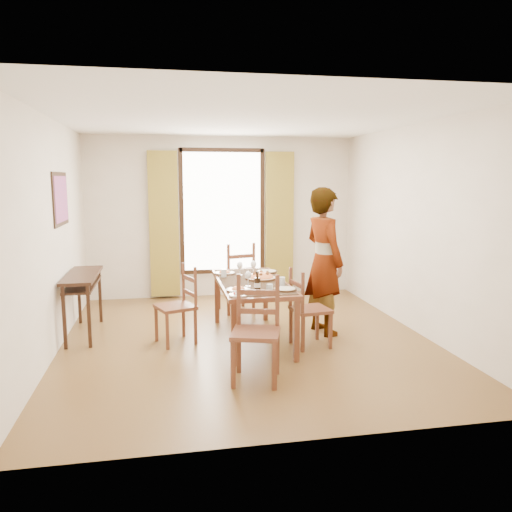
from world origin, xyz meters
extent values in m
plane|color=#533A1A|center=(0.00, 0.00, 0.00)|extent=(5.00, 5.00, 0.00)
cube|color=silver|center=(0.00, 2.50, 1.35)|extent=(4.50, 0.10, 2.70)
cube|color=silver|center=(0.00, -2.50, 1.35)|extent=(4.50, 0.10, 2.70)
cube|color=silver|center=(-2.25, 0.00, 1.35)|extent=(0.10, 5.00, 2.70)
cube|color=silver|center=(2.25, 0.00, 1.35)|extent=(0.10, 5.00, 2.70)
cube|color=white|center=(0.00, 0.00, 2.72)|extent=(4.50, 5.00, 0.04)
cube|color=white|center=(0.00, 2.47, 1.45)|extent=(1.30, 0.04, 2.00)
cube|color=olive|center=(-0.98, 2.41, 1.25)|extent=(0.48, 0.10, 2.40)
cube|color=olive|center=(0.98, 2.41, 1.25)|extent=(0.48, 0.10, 2.40)
cube|color=black|center=(-2.24, 0.60, 1.75)|extent=(0.02, 0.86, 0.66)
cube|color=red|center=(-2.23, 0.60, 1.75)|extent=(0.01, 0.76, 0.56)
cube|color=black|center=(-2.03, 0.60, 0.78)|extent=(0.38, 1.20, 0.04)
cube|color=black|center=(-2.03, 0.60, 0.66)|extent=(0.34, 1.10, 0.03)
cube|color=black|center=(-2.17, 0.05, 0.38)|extent=(0.04, 0.04, 0.76)
cube|color=black|center=(-2.17, 1.15, 0.38)|extent=(0.04, 0.04, 0.76)
cube|color=black|center=(-1.89, 0.05, 0.38)|extent=(0.04, 0.04, 0.76)
cube|color=black|center=(-1.89, 1.15, 0.38)|extent=(0.04, 0.04, 0.76)
cube|color=brown|center=(0.06, -0.02, 0.72)|extent=(0.81, 1.79, 0.05)
cube|color=black|center=(0.06, -0.02, 0.75)|extent=(0.75, 1.65, 0.01)
cube|color=brown|center=(-0.29, -0.86, 0.35)|extent=(0.06, 0.06, 0.70)
cube|color=brown|center=(-0.29, 0.81, 0.35)|extent=(0.06, 0.06, 0.70)
cube|color=brown|center=(0.41, -0.86, 0.35)|extent=(0.06, 0.06, 0.70)
cube|color=brown|center=(0.41, 0.81, 0.35)|extent=(0.06, 0.06, 0.70)
cube|color=brown|center=(-0.88, 0.04, 0.45)|extent=(0.55, 0.55, 0.04)
cube|color=brown|center=(-1.11, 0.15, 0.23)|extent=(0.04, 0.04, 0.45)
cube|color=brown|center=(-0.77, 0.28, 0.23)|extent=(0.04, 0.04, 0.45)
cube|color=brown|center=(-0.98, -0.19, 0.23)|extent=(0.04, 0.04, 0.45)
cube|color=brown|center=(-0.64, -0.06, 0.23)|extent=(0.04, 0.04, 0.45)
cube|color=brown|center=(-0.76, 0.28, 0.70)|extent=(0.04, 0.04, 0.50)
cube|color=brown|center=(-0.63, -0.06, 0.70)|extent=(0.04, 0.04, 0.50)
cube|color=brown|center=(-0.70, 0.11, 0.60)|extent=(0.15, 0.35, 0.05)
cube|color=brown|center=(-0.70, 0.11, 0.79)|extent=(0.15, 0.35, 0.05)
cube|color=brown|center=(0.07, 1.40, 0.50)|extent=(0.57, 0.57, 0.04)
cube|color=brown|center=(0.21, 1.64, 0.25)|extent=(0.04, 0.04, 0.50)
cube|color=brown|center=(0.31, 1.25, 0.25)|extent=(0.04, 0.04, 0.50)
cube|color=brown|center=(-0.18, 1.54, 0.25)|extent=(0.04, 0.04, 0.50)
cube|color=brown|center=(-0.08, 1.15, 0.25)|extent=(0.04, 0.04, 0.50)
cube|color=brown|center=(0.32, 1.24, 0.78)|extent=(0.04, 0.04, 0.56)
cube|color=brown|center=(-0.08, 1.14, 0.78)|extent=(0.04, 0.04, 0.56)
cube|color=brown|center=(0.12, 1.19, 0.67)|extent=(0.40, 0.13, 0.06)
cube|color=brown|center=(0.12, 1.19, 0.87)|extent=(0.40, 0.13, 0.06)
cube|color=brown|center=(-0.13, -1.30, 0.49)|extent=(0.57, 0.57, 0.04)
cube|color=brown|center=(-0.38, -1.43, 0.25)|extent=(0.04, 0.04, 0.49)
cube|color=brown|center=(-0.26, -1.05, 0.25)|extent=(0.04, 0.04, 0.49)
cube|color=brown|center=(0.00, -1.54, 0.25)|extent=(0.04, 0.04, 0.49)
cube|color=brown|center=(0.12, -1.16, 0.25)|extent=(0.04, 0.04, 0.49)
cube|color=brown|center=(-0.26, -1.04, 0.77)|extent=(0.04, 0.04, 0.55)
cube|color=brown|center=(0.12, -1.15, 0.77)|extent=(0.04, 0.04, 0.55)
cube|color=brown|center=(-0.07, -1.10, 0.66)|extent=(0.39, 0.14, 0.05)
cube|color=brown|center=(-0.07, -1.10, 0.86)|extent=(0.39, 0.14, 0.05)
cube|color=brown|center=(0.71, -0.37, 0.45)|extent=(0.47, 0.47, 0.04)
cube|color=brown|center=(0.92, -0.52, 0.22)|extent=(0.04, 0.04, 0.45)
cube|color=brown|center=(0.56, -0.57, 0.22)|extent=(0.04, 0.04, 0.45)
cube|color=brown|center=(0.86, -0.16, 0.22)|extent=(0.04, 0.04, 0.45)
cube|color=brown|center=(0.51, -0.22, 0.22)|extent=(0.04, 0.04, 0.45)
cube|color=brown|center=(0.55, -0.57, 0.70)|extent=(0.04, 0.04, 0.50)
cube|color=brown|center=(0.50, -0.22, 0.70)|extent=(0.04, 0.04, 0.50)
cube|color=brown|center=(0.53, -0.39, 0.60)|extent=(0.08, 0.36, 0.05)
cube|color=brown|center=(0.53, -0.39, 0.78)|extent=(0.08, 0.36, 0.05)
imported|color=gray|center=(1.03, 0.12, 0.95)|extent=(0.91, 0.79, 1.89)
cylinder|color=silver|center=(0.36, -0.36, 0.81)|extent=(0.07, 0.07, 0.10)
cylinder|color=silver|center=(-0.25, 0.28, 0.81)|extent=(0.07, 0.07, 0.10)
cylinder|color=silver|center=(0.13, -0.72, 0.81)|extent=(0.07, 0.07, 0.10)
camera|label=1|loc=(-1.00, -5.95, 2.00)|focal=35.00mm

